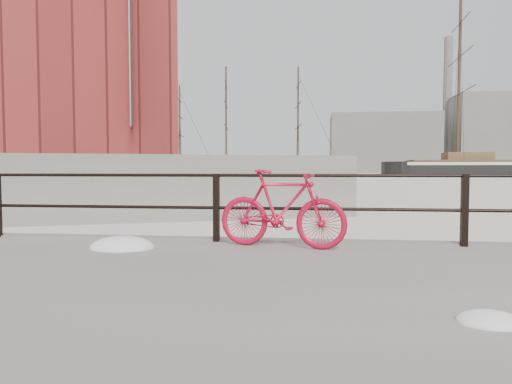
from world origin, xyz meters
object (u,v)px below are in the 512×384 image
(workboat_near, at_px, (21,184))
(bicycle, at_px, (282,209))
(schooner_mid, at_px, (262,175))
(workboat_far, at_px, (104,180))
(schooner_left, at_px, (152,176))

(workboat_near, bearing_deg, bicycle, -78.96)
(schooner_mid, height_order, workboat_far, schooner_mid)
(workboat_near, xyz_separation_m, workboat_far, (1.23, 14.45, 0.00))
(schooner_left, bearing_deg, bicycle, -76.92)
(schooner_mid, bearing_deg, schooner_left, -151.77)
(schooner_mid, relative_size, workboat_far, 2.75)
(bicycle, distance_m, schooner_mid, 85.39)
(bicycle, relative_size, workboat_far, 0.15)
(bicycle, xyz_separation_m, workboat_far, (-24.92, 47.27, -0.88))
(bicycle, height_order, schooner_left, schooner_left)
(schooner_left, height_order, workboat_near, schooner_left)
(workboat_near, relative_size, workboat_far, 1.16)
(bicycle, relative_size, schooner_mid, 0.06)
(bicycle, height_order, schooner_mid, schooner_mid)
(schooner_left, relative_size, workboat_near, 1.63)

